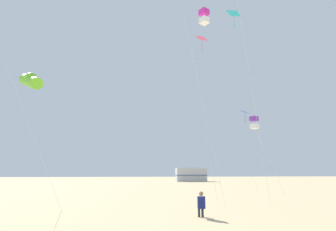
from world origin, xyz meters
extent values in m
cube|color=navy|center=(0.73, 6.07, 0.68)|extent=(0.37, 0.26, 0.52)
sphere|color=#9E704C|center=(0.73, 6.07, 1.06)|extent=(0.20, 0.20, 0.20)
cylinder|color=#2D2D38|center=(0.83, 6.23, 0.44)|extent=(0.18, 0.37, 0.13)
cylinder|color=#2D2D38|center=(0.86, 6.39, 0.21)|extent=(0.11, 0.11, 0.42)
cylinder|color=#2D2D38|center=(0.68, 6.25, 0.44)|extent=(0.18, 0.37, 0.13)
cylinder|color=#2D2D38|center=(0.70, 6.41, 0.21)|extent=(0.11, 0.11, 0.42)
cylinder|color=silver|center=(-7.51, 8.27, 3.65)|extent=(2.74, 2.17, 7.31)
cylinder|color=#72D12D|center=(-8.59, 9.63, 7.31)|extent=(2.10, 2.39, 1.48)
sphere|color=#72D12D|center=(-8.59, 9.63, 7.46)|extent=(0.76, 0.76, 0.76)
cylinder|color=silver|center=(8.83, 20.78, 4.37)|extent=(2.37, 2.50, 8.75)
cube|color=blue|center=(10.08, 21.95, 8.75)|extent=(1.22, 1.22, 0.40)
cylinder|color=blue|center=(10.08, 21.95, 8.10)|extent=(0.04, 0.04, 1.10)
cylinder|color=silver|center=(5.36, 9.81, 6.82)|extent=(1.91, 1.26, 13.63)
cube|color=#1EB2D1|center=(4.73, 10.75, 13.63)|extent=(1.22, 1.22, 0.40)
cylinder|color=#1EB2D1|center=(4.73, 10.75, 12.98)|extent=(0.04, 0.04, 1.10)
cylinder|color=silver|center=(1.99, 10.26, 6.80)|extent=(2.21, 1.32, 13.60)
cube|color=#D826A5|center=(2.64, 11.36, 13.95)|extent=(0.82, 0.82, 0.44)
cube|color=white|center=(2.64, 11.36, 13.25)|extent=(0.82, 0.82, 0.44)
cylinder|color=silver|center=(8.73, 14.85, 3.21)|extent=(2.99, 0.60, 6.43)
cube|color=purple|center=(8.44, 16.34, 6.78)|extent=(0.82, 0.82, 0.44)
cube|color=white|center=(8.44, 16.34, 6.08)|extent=(0.82, 0.82, 0.44)
cylinder|color=silver|center=(2.87, 13.61, 6.74)|extent=(1.69, 0.72, 13.49)
cube|color=#E54C8C|center=(3.23, 14.45, 13.49)|extent=(1.22, 1.22, 0.40)
cylinder|color=#E54C8C|center=(3.23, 14.45, 12.84)|extent=(0.04, 0.04, 1.10)
cube|color=#B7BABF|center=(9.57, 49.86, 1.40)|extent=(6.44, 2.41, 2.80)
cube|color=#4C608C|center=(9.57, 49.86, 1.26)|extent=(6.48, 2.45, 0.24)
camera|label=1|loc=(-2.31, -6.10, 2.05)|focal=28.06mm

